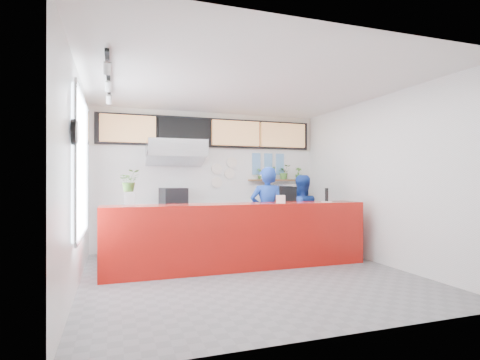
{
  "coord_description": "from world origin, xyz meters",
  "views": [
    {
      "loc": [
        -2.03,
        -5.59,
        1.49
      ],
      "look_at": [
        0.1,
        0.7,
        1.5
      ],
      "focal_mm": 28.0,
      "sensor_mm": 36.0,
      "label": 1
    }
  ],
  "objects": [
    {
      "name": "wall_back",
      "position": [
        0.0,
        2.5,
        1.5
      ],
      "size": [
        5.0,
        0.0,
        5.0
      ],
      "primitive_type": "plane",
      "rotation": [
        1.57,
        0.0,
        0.0
      ],
      "color": "white",
      "rests_on": "ground"
    },
    {
      "name": "track_rail",
      "position": [
        -2.1,
        0.0,
        2.94
      ],
      "size": [
        0.05,
        2.4,
        0.04
      ],
      "primitive_type": "cube",
      "color": "black",
      "rests_on": "ceiling"
    },
    {
      "name": "photo_frame_d",
      "position": [
        1.1,
        2.48,
        1.75
      ],
      "size": [
        0.2,
        0.02,
        0.25
      ],
      "primitive_type": "cube",
      "color": "#598CBF",
      "rests_on": "wall_back"
    },
    {
      "name": "photo_frame_e",
      "position": [
        1.4,
        2.48,
        1.75
      ],
      "size": [
        0.2,
        0.02,
        0.25
      ],
      "primitive_type": "cube",
      "color": "#598CBF",
      "rests_on": "wall_back"
    },
    {
      "name": "photo_frame_a",
      "position": [
        1.1,
        2.48,
        2.0
      ],
      "size": [
        0.2,
        0.02,
        0.25
      ],
      "primitive_type": "cube",
      "color": "#598CBF",
      "rests_on": "wall_back"
    },
    {
      "name": "white_plate",
      "position": [
        1.62,
        0.31,
        1.11
      ],
      "size": [
        0.22,
        0.22,
        0.01
      ],
      "primitive_type": "cylinder",
      "rotation": [
        0.0,
        0.0,
        -0.12
      ],
      "color": "white",
      "rests_on": "service_counter"
    },
    {
      "name": "photo_frame_b",
      "position": [
        1.4,
        2.48,
        2.0
      ],
      "size": [
        0.2,
        0.02,
        0.25
      ],
      "primitive_type": "cube",
      "color": "#598CBF",
      "rests_on": "wall_back"
    },
    {
      "name": "dec_plate_c",
      "position": [
        0.15,
        2.47,
        1.45
      ],
      "size": [
        0.24,
        0.03,
        0.24
      ],
      "primitive_type": "cylinder",
      "rotation": [
        1.57,
        0.0,
        0.0
      ],
      "color": "silver",
      "rests_on": "wall_back"
    },
    {
      "name": "ceiling",
      "position": [
        0.0,
        0.0,
        3.0
      ],
      "size": [
        5.0,
        5.0,
        0.0
      ],
      "primitive_type": "plane",
      "rotation": [
        3.14,
        0.0,
        0.0
      ],
      "color": "silver"
    },
    {
      "name": "extraction_hood",
      "position": [
        -0.8,
        2.15,
        2.15
      ],
      "size": [
        1.2,
        0.7,
        0.35
      ],
      "primitive_type": "cube",
      "color": "#B2B5BA",
      "rests_on": "ceiling"
    },
    {
      "name": "espresso_tray",
      "position": [
        1.66,
        2.2,
        1.38
      ],
      "size": [
        0.65,
        0.51,
        0.05
      ],
      "primitive_type": "cube",
      "rotation": [
        0.0,
        0.0,
        -0.19
      ],
      "color": "silver",
      "rests_on": "espresso_machine"
    },
    {
      "name": "herb_shelf",
      "position": [
        1.6,
        2.4,
        1.5
      ],
      "size": [
        1.4,
        0.18,
        0.04
      ],
      "primitive_type": "cube",
      "color": "brown",
      "rests_on": "wall_back"
    },
    {
      "name": "herb_d",
      "position": [
        2.15,
        2.4,
        1.66
      ],
      "size": [
        0.18,
        0.16,
        0.28
      ],
      "primitive_type": "imported",
      "rotation": [
        0.0,
        0.0,
        -0.14
      ],
      "color": "#3D6E26",
      "rests_on": "herb_shelf"
    },
    {
      "name": "prep_bench",
      "position": [
        -0.8,
        2.2,
        0.45
      ],
      "size": [
        1.8,
        0.6,
        0.9
      ],
      "primitive_type": "cube",
      "color": "#B2B5BA",
      "rests_on": "ground"
    },
    {
      "name": "panini_oven",
      "position": [
        -0.85,
        2.2,
        1.12
      ],
      "size": [
        0.56,
        0.56,
        0.44
      ],
      "primitive_type": "cube",
      "rotation": [
        0.0,
        0.0,
        0.17
      ],
      "color": "black",
      "rests_on": "prep_bench"
    },
    {
      "name": "glass_vase",
      "position": [
        -1.8,
        0.32,
        1.2
      ],
      "size": [
        0.17,
        0.17,
        0.21
      ],
      "primitive_type": "cylinder",
      "rotation": [
        0.0,
        0.0,
        -0.01
      ],
      "color": "white",
      "rests_on": "service_counter"
    },
    {
      "name": "right_bench",
      "position": [
        1.5,
        2.2,
        0.45
      ],
      "size": [
        1.8,
        0.6,
        0.9
      ],
      "primitive_type": "cube",
      "color": "#B2B5BA",
      "rests_on": "ground"
    },
    {
      "name": "cream_band",
      "position": [
        0.0,
        2.49,
        2.6
      ],
      "size": [
        5.0,
        0.02,
        0.8
      ],
      "primitive_type": "cube",
      "color": "beige",
      "rests_on": "wall_back"
    },
    {
      "name": "wall_clock_face",
      "position": [
        -2.43,
        -0.9,
        2.05
      ],
      "size": [
        0.02,
        0.26,
        0.26
      ],
      "primitive_type": "cylinder",
      "rotation": [
        0.0,
        1.57,
        0.0
      ],
      "color": "white",
      "rests_on": "wall_left"
    },
    {
      "name": "window_pane",
      "position": [
        -2.47,
        0.3,
        1.7
      ],
      "size": [
        0.04,
        2.2,
        1.9
      ],
      "primitive_type": "cube",
      "color": "silver",
      "rests_on": "wall_left"
    },
    {
      "name": "floor",
      "position": [
        0.0,
        0.0,
        0.0
      ],
      "size": [
        5.0,
        5.0,
        0.0
      ],
      "primitive_type": "plane",
      "color": "slate",
      "rests_on": "ground"
    },
    {
      "name": "menu_board_mid_left",
      "position": [
        -0.59,
        2.38,
        2.55
      ],
      "size": [
        1.1,
        0.1,
        0.55
      ],
      "primitive_type": "cube",
      "color": "black",
      "rests_on": "wall_back"
    },
    {
      "name": "wall_clock_rim",
      "position": [
        -2.46,
        -0.9,
        2.05
      ],
      "size": [
        0.05,
        0.3,
        0.3
      ],
      "primitive_type": "cylinder",
      "rotation": [
        0.0,
        1.57,
        0.0
      ],
      "color": "black",
      "rests_on": "wall_left"
    },
    {
      "name": "napkin_holder",
      "position": [
        0.74,
        0.38,
        1.17
      ],
      "size": [
        0.17,
        0.14,
        0.13
      ],
      "primitive_type": "cube",
      "rotation": [
        0.0,
        0.0,
        -0.32
      ],
      "color": "white",
      "rests_on": "service_counter"
    },
    {
      "name": "herb_b",
      "position": [
        1.47,
        2.4,
        1.67
      ],
      "size": [
        0.17,
        0.14,
        0.3
      ],
      "primitive_type": "imported",
      "rotation": [
        0.0,
        0.0,
        -0.04
      ],
      "color": "#3D6E26",
      "rests_on": "herb_shelf"
    },
    {
      "name": "menu_board_far_left",
      "position": [
        -1.75,
        2.38,
        2.55
      ],
      "size": [
        1.1,
        0.1,
        0.55
      ],
      "primitive_type": "cube",
      "color": "tan",
      "rests_on": "wall_back"
    },
    {
      "name": "dec_plate_a",
      "position": [
        0.15,
        2.47,
        1.75
      ],
      "size": [
        0.24,
        0.03,
        0.24
      ],
      "primitive_type": "cylinder",
      "rotation": [
        1.57,
        0.0,
        0.0
      ],
      "color": "silver",
      "rests_on": "wall_back"
    },
    {
      "name": "basil_vase",
      "position": [
        -1.8,
        0.32,
        1.49
      ],
      "size": [
        0.34,
        0.3,
        0.33
      ],
      "primitive_type": "imported",
      "rotation": [
        0.0,
        0.0,
        0.15
      ],
      "color": "#3D6E26",
      "rests_on": "glass_vase"
    },
    {
      "name": "staff_right",
      "position": [
        1.46,
        0.99,
        0.8
      ],
      "size": [
        0.81,
        0.64,
        1.6
      ],
      "primitive_type": "imported",
      "rotation": [
        0.0,
        0.0,
        3.09
      ],
      "color": "#163797",
      "rests_on": "ground"
    },
    {
      "name": "herb_a",
      "position": [
        1.15,
        2.4,
        1.65
      ],
      "size": [
        0.16,
        0.13,
        0.26
      ],
      "primitive_type": "imported",
      "rotation": [
        0.0,
        0.0,
        0.33
      ],
      "color": "#3D6E26",
      "rests_on": "herb_shelf"
    },
    {
      "name": "pepper_mill",
      "position": [
        1.62,
        0.31,
        1.23
      ],
      "size": [
        0.06,
        0.06,
        0.24
      ],
      "primitive_type": "cylinder",
      "rotation": [
        0.0,
        0.0,
        0.03
      ],
      "color": "black",
      "rests_on": "white_plate"
    },
    {
      "name": "window_frame",
      "position": [
        -2.45,
        0.3,
        1.7
      ],
      "size": [
        0.03,
        2.3,
        2.0
      ],
      "primitive_type": "cube",
      "color": "#B2B5BA",
      "rests_on": "wall_left"
    },
    {
      "name": "menu_board_mid_right",
      "position": [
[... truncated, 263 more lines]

